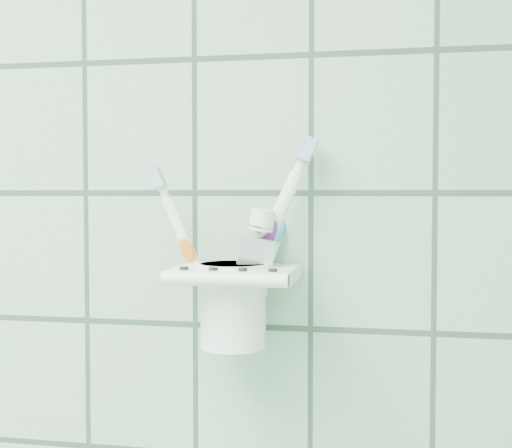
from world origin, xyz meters
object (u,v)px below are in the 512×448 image
holder_bracket (236,275)px  toothpaste_tube (241,263)px  toothbrush_pink (224,245)px  toothbrush_blue (238,221)px  cup (233,301)px  toothbrush_orange (223,227)px

holder_bracket → toothpaste_tube: toothpaste_tube is taller
toothpaste_tube → toothbrush_pink: bearing=155.5°
toothbrush_pink → toothbrush_blue: 0.03m
holder_bracket → cup: 0.03m
holder_bracket → toothpaste_tube: (0.00, 0.01, 0.01)m
toothbrush_orange → holder_bracket: bearing=-26.7°
cup → toothpaste_tube: 0.04m
toothbrush_pink → toothbrush_orange: size_ratio=0.84×
holder_bracket → toothbrush_blue: toothbrush_blue is taller
toothbrush_pink → toothbrush_orange: bearing=-150.8°
cup → holder_bracket: bearing=-45.6°
holder_bracket → cup: bearing=134.4°
toothbrush_blue → toothbrush_orange: toothbrush_blue is taller
toothpaste_tube → toothbrush_orange: bearing=158.2°
toothbrush_pink → holder_bracket: bearing=-30.5°
cup → toothbrush_blue: bearing=-37.0°
cup → toothbrush_pink: 0.05m
holder_bracket → toothbrush_pink: toothbrush_pink is taller
toothbrush_pink → toothbrush_orange: 0.02m
toothbrush_blue → toothbrush_orange: bearing=151.0°
toothpaste_tube → cup: bearing=178.6°
toothbrush_blue → toothpaste_tube: toothbrush_blue is taller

